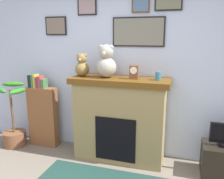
{
  "coord_description": "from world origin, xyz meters",
  "views": [
    {
      "loc": [
        1.0,
        -1.46,
        1.8
      ],
      "look_at": [
        0.02,
        1.7,
        1.05
      ],
      "focal_mm": 37.91,
      "sensor_mm": 36.0,
      "label": 1
    }
  ],
  "objects_px": {
    "bookshelf": "(43,114)",
    "potted_plant": "(14,128)",
    "fireplace": "(120,119)",
    "teddy_bear_cream": "(106,63)",
    "candle_jar": "(158,76)",
    "mantel_clock": "(134,72)",
    "teddy_bear_brown": "(82,66)"
  },
  "relations": [
    {
      "from": "fireplace",
      "to": "bookshelf",
      "type": "distance_m",
      "value": 1.34
    },
    {
      "from": "mantel_clock",
      "to": "candle_jar",
      "type": "bearing_deg",
      "value": 0.22
    },
    {
      "from": "bookshelf",
      "to": "mantel_clock",
      "type": "relative_size",
      "value": 6.43
    },
    {
      "from": "fireplace",
      "to": "teddy_bear_brown",
      "type": "height_order",
      "value": "teddy_bear_brown"
    },
    {
      "from": "candle_jar",
      "to": "potted_plant",
      "type": "bearing_deg",
      "value": -177.26
    },
    {
      "from": "bookshelf",
      "to": "mantel_clock",
      "type": "height_order",
      "value": "mantel_clock"
    },
    {
      "from": "potted_plant",
      "to": "candle_jar",
      "type": "height_order",
      "value": "candle_jar"
    },
    {
      "from": "bookshelf",
      "to": "candle_jar",
      "type": "height_order",
      "value": "candle_jar"
    },
    {
      "from": "fireplace",
      "to": "teddy_bear_cream",
      "type": "xyz_separation_m",
      "value": [
        -0.2,
        -0.02,
        0.81
      ]
    },
    {
      "from": "mantel_clock",
      "to": "teddy_bear_cream",
      "type": "height_order",
      "value": "teddy_bear_cream"
    },
    {
      "from": "fireplace",
      "to": "teddy_bear_cream",
      "type": "bearing_deg",
      "value": -174.79
    },
    {
      "from": "mantel_clock",
      "to": "teddy_bear_cream",
      "type": "distance_m",
      "value": 0.42
    },
    {
      "from": "candle_jar",
      "to": "teddy_bear_cream",
      "type": "height_order",
      "value": "teddy_bear_cream"
    },
    {
      "from": "potted_plant",
      "to": "mantel_clock",
      "type": "distance_m",
      "value": 2.23
    },
    {
      "from": "bookshelf",
      "to": "mantel_clock",
      "type": "xyz_separation_m",
      "value": [
        1.53,
        -0.06,
        0.78
      ]
    },
    {
      "from": "bookshelf",
      "to": "potted_plant",
      "type": "distance_m",
      "value": 0.54
    },
    {
      "from": "teddy_bear_cream",
      "to": "teddy_bear_brown",
      "type": "bearing_deg",
      "value": 179.97
    },
    {
      "from": "fireplace",
      "to": "teddy_bear_cream",
      "type": "distance_m",
      "value": 0.84
    },
    {
      "from": "fireplace",
      "to": "mantel_clock",
      "type": "height_order",
      "value": "mantel_clock"
    },
    {
      "from": "mantel_clock",
      "to": "teddy_bear_brown",
      "type": "distance_m",
      "value": 0.77
    },
    {
      "from": "potted_plant",
      "to": "fireplace",
      "type": "bearing_deg",
      "value": 4.11
    },
    {
      "from": "bookshelf",
      "to": "mantel_clock",
      "type": "distance_m",
      "value": 1.72
    },
    {
      "from": "potted_plant",
      "to": "candle_jar",
      "type": "xyz_separation_m",
      "value": [
        2.32,
        0.11,
        0.97
      ]
    },
    {
      "from": "bookshelf",
      "to": "teddy_bear_brown",
      "type": "bearing_deg",
      "value": -4.68
    },
    {
      "from": "mantel_clock",
      "to": "potted_plant",
      "type": "bearing_deg",
      "value": -176.84
    },
    {
      "from": "fireplace",
      "to": "candle_jar",
      "type": "height_order",
      "value": "candle_jar"
    },
    {
      "from": "bookshelf",
      "to": "teddy_bear_cream",
      "type": "relative_size",
      "value": 2.59
    },
    {
      "from": "bookshelf",
      "to": "mantel_clock",
      "type": "bearing_deg",
      "value": -2.36
    },
    {
      "from": "mantel_clock",
      "to": "teddy_bear_brown",
      "type": "bearing_deg",
      "value": 179.94
    },
    {
      "from": "fireplace",
      "to": "candle_jar",
      "type": "bearing_deg",
      "value": -1.92
    },
    {
      "from": "teddy_bear_brown",
      "to": "potted_plant",
      "type": "bearing_deg",
      "value": -174.81
    },
    {
      "from": "bookshelf",
      "to": "potted_plant",
      "type": "xyz_separation_m",
      "value": [
        -0.46,
        -0.17,
        -0.23
      ]
    }
  ]
}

